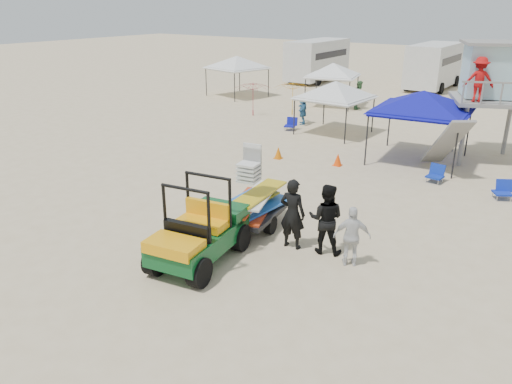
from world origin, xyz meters
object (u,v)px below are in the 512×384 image
Objects in this scene: lifeguard_tower at (494,75)px; canopy_blue at (424,94)px; utility_cart at (197,226)px; man_left at (292,214)px; surf_trailer at (252,200)px.

canopy_blue is at bearing -139.32° from lifeguard_tower.
man_left is at bearing 53.23° from utility_cart.
lifeguard_tower reaches higher than man_left.
man_left is 9.80m from canopy_blue.
man_left is (1.52, 2.04, -0.03)m from utility_cart.
canopy_blue is (0.25, 9.64, 1.77)m from man_left.
lifeguard_tower is at bearing 40.68° from canopy_blue.
surf_trailer is 0.69× the size of canopy_blue.
lifeguard_tower is at bearing 73.94° from utility_cart.
man_left is 0.42× the size of lifeguard_tower.
utility_cart is at bearing -106.06° from lifeguard_tower.
utility_cart is 1.14× the size of surf_trailer.
man_left is 11.96m from lifeguard_tower.
canopy_blue is (-2.11, -1.82, -0.70)m from lifeguard_tower.
utility_cart is at bearing -98.63° from canopy_blue.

